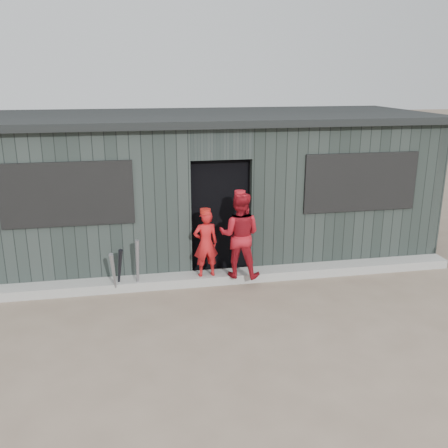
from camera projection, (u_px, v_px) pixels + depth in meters
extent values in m
plane|color=#6E5C4C|center=(249.00, 335.00, 6.60)|extent=(80.00, 80.00, 0.00)
cube|color=gray|center=(224.00, 277.00, 8.29)|extent=(8.00, 0.36, 0.15)
cone|color=gray|center=(114.00, 274.00, 7.65)|extent=(0.11, 0.31, 0.74)
cone|color=gray|center=(138.00, 266.00, 7.80)|extent=(0.11, 0.17, 0.87)
cone|color=black|center=(120.00, 270.00, 7.79)|extent=(0.16, 0.29, 0.74)
imported|color=red|center=(206.00, 243.00, 8.00)|extent=(0.42, 0.30, 1.10)
imported|color=maroon|center=(240.00, 235.00, 7.95)|extent=(0.82, 0.74, 1.40)
imported|color=#B2B2B2|center=(245.00, 231.00, 8.81)|extent=(0.67, 0.47, 1.29)
cube|color=black|center=(208.00, 189.00, 9.54)|extent=(7.60, 2.70, 2.20)
cube|color=#2B3431|center=(80.00, 211.00, 7.81)|extent=(3.50, 0.20, 2.50)
cube|color=#28302C|center=(349.00, 198.00, 8.61)|extent=(3.50, 0.20, 2.50)
cube|color=#29312F|center=(220.00, 143.00, 7.92)|extent=(1.00, 0.20, 0.50)
cube|color=#2A322F|center=(395.00, 179.00, 10.22)|extent=(0.20, 3.00, 2.50)
cube|color=#2C3431|center=(198.00, 173.00, 10.85)|extent=(8.00, 0.20, 2.50)
cube|color=black|center=(207.00, 117.00, 9.15)|extent=(8.30, 3.30, 0.12)
cube|color=black|center=(67.00, 195.00, 7.59)|extent=(2.00, 0.04, 1.00)
cube|color=black|center=(361.00, 182.00, 8.44)|extent=(2.00, 0.04, 1.00)
cube|color=black|center=(199.00, 194.00, 8.51)|extent=(0.20, 0.20, 0.92)
cube|color=black|center=(217.00, 193.00, 8.81)|extent=(0.24, 0.22, 0.87)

